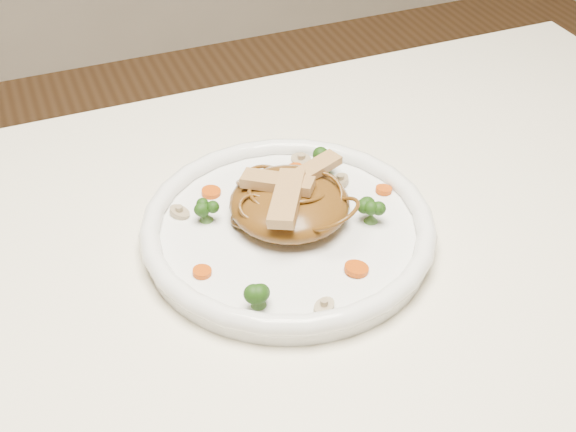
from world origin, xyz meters
name	(u,v)px	position (x,y,z in m)	size (l,w,h in m)	color
table	(284,372)	(0.00, 0.00, 0.65)	(1.20, 0.80, 0.75)	#EDE3C8
plate	(288,233)	(0.04, 0.08, 0.76)	(0.29, 0.29, 0.02)	white
noodle_mound	(290,203)	(0.04, 0.09, 0.78)	(0.12, 0.12, 0.04)	brown
chicken_a	(314,169)	(0.08, 0.11, 0.81)	(0.06, 0.02, 0.01)	tan
chicken_b	(278,182)	(0.03, 0.10, 0.81)	(0.07, 0.02, 0.01)	tan
chicken_c	(287,198)	(0.03, 0.07, 0.81)	(0.08, 0.02, 0.01)	tan
broccoli_0	(324,159)	(0.11, 0.15, 0.78)	(0.03, 0.03, 0.03)	#1D420D
broccoli_1	(205,208)	(-0.03, 0.12, 0.78)	(0.03, 0.03, 0.03)	#1D420D
broccoli_2	(258,294)	(-0.03, -0.01, 0.78)	(0.02, 0.02, 0.03)	#1D420D
broccoli_3	(372,208)	(0.12, 0.06, 0.78)	(0.03, 0.03, 0.03)	#1D420D
carrot_0	(295,169)	(0.08, 0.16, 0.77)	(0.02, 0.02, 0.01)	#BD4706
carrot_1	(202,272)	(-0.06, 0.05, 0.77)	(0.02, 0.02, 0.01)	#BD4706
carrot_2	(384,190)	(0.15, 0.10, 0.77)	(0.02, 0.02, 0.01)	#BD4706
carrot_3	(211,192)	(-0.02, 0.16, 0.77)	(0.02, 0.02, 0.01)	#BD4706
carrot_4	(356,269)	(0.07, 0.00, 0.77)	(0.02, 0.02, 0.01)	#BD4706
mushroom_0	(324,307)	(0.02, -0.04, 0.77)	(0.02, 0.02, 0.01)	tan
mushroom_1	(340,181)	(0.11, 0.13, 0.77)	(0.02, 0.02, 0.01)	tan
mushroom_2	(180,213)	(-0.06, 0.14, 0.77)	(0.02, 0.02, 0.01)	tan
mushroom_3	(301,160)	(0.09, 0.18, 0.77)	(0.03, 0.03, 0.01)	tan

